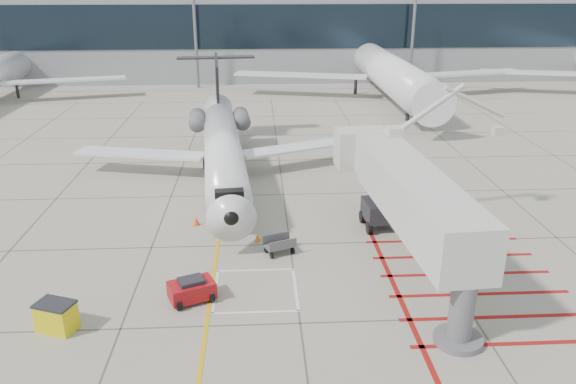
{
  "coord_description": "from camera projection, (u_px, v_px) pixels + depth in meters",
  "views": [
    {
      "loc": [
        -1.71,
        -25.37,
        14.61
      ],
      "look_at": [
        0.0,
        6.0,
        2.5
      ],
      "focal_mm": 35.0,
      "sensor_mm": 36.0,
      "label": 1
    }
  ],
  "objects": [
    {
      "name": "bg_aircraft_c",
      "position": [
        385.0,
        47.0,
        70.28
      ],
      "size": [
        38.16,
        42.4,
        12.72
      ],
      "primitive_type": null,
      "color": "silver",
      "rests_on": "ground_plane"
    },
    {
      "name": "pushback_tug",
      "position": [
        192.0,
        289.0,
        26.83
      ],
      "size": [
        2.48,
        2.05,
        1.24
      ],
      "primitive_type": null,
      "rotation": [
        0.0,
        0.0,
        0.4
      ],
      "color": "#9F0F14",
      "rests_on": "ground_plane"
    },
    {
      "name": "cone_side",
      "position": [
        257.0,
        237.0,
        33.01
      ],
      "size": [
        0.35,
        0.35,
        0.49
      ],
      "primitive_type": "cone",
      "color": "orange",
      "rests_on": "ground_plane"
    },
    {
      "name": "baggage_cart",
      "position": [
        279.0,
        245.0,
        31.47
      ],
      "size": [
        1.92,
        1.58,
        1.04
      ],
      "primitive_type": null,
      "rotation": [
        0.0,
        0.0,
        0.38
      ],
      "color": "#4F4F53",
      "rests_on": "ground_plane"
    },
    {
      "name": "ground_power_unit",
      "position": [
        410.0,
        213.0,
        34.63
      ],
      "size": [
        2.69,
        1.95,
        1.92
      ],
      "primitive_type": null,
      "rotation": [
        0.0,
        0.0,
        0.24
      ],
      "color": "silver",
      "rests_on": "ground_plane"
    },
    {
      "name": "spill_bin",
      "position": [
        56.0,
        316.0,
        24.58
      ],
      "size": [
        1.85,
        1.54,
        1.37
      ],
      "primitive_type": null,
      "rotation": [
        0.0,
        0.0,
        -0.36
      ],
      "color": "#DAC60C",
      "rests_on": "ground_plane"
    },
    {
      "name": "terminal_glass_band",
      "position": [
        340.0,
        27.0,
        78.74
      ],
      "size": [
        180.0,
        0.1,
        6.0
      ],
      "primitive_type": "cube",
      "color": "black",
      "rests_on": "ground_plane"
    },
    {
      "name": "cone_nose",
      "position": [
        196.0,
        221.0,
        35.14
      ],
      "size": [
        0.39,
        0.39,
        0.54
      ],
      "primitive_type": "cone",
      "color": "#FF450D",
      "rests_on": "ground_plane"
    },
    {
      "name": "terminal_building",
      "position": [
        327.0,
        26.0,
        92.19
      ],
      "size": [
        180.0,
        28.0,
        14.0
      ],
      "primitive_type": "cube",
      "color": "gray",
      "rests_on": "ground_plane"
    },
    {
      "name": "regional_jet",
      "position": [
        223.0,
        138.0,
        39.65
      ],
      "size": [
        26.22,
        31.83,
        7.82
      ],
      "primitive_type": null,
      "rotation": [
        0.0,
        0.0,
        0.09
      ],
      "color": "white",
      "rests_on": "ground_plane"
    },
    {
      "name": "ground_plane",
      "position": [
        294.0,
        279.0,
        28.98
      ],
      "size": [
        260.0,
        260.0,
        0.0
      ],
      "primitive_type": "plane",
      "color": "#9E9888",
      "rests_on": "ground"
    },
    {
      "name": "jet_bridge",
      "position": [
        416.0,
        209.0,
        28.39
      ],
      "size": [
        9.82,
        18.64,
        7.23
      ],
      "primitive_type": null,
      "rotation": [
        0.0,
        0.0,
        0.07
      ],
      "color": "silver",
      "rests_on": "ground_plane"
    }
  ]
}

